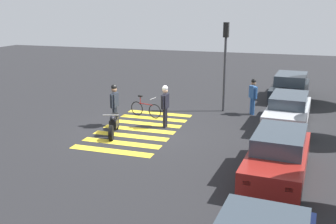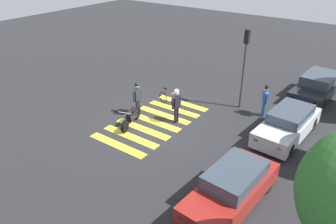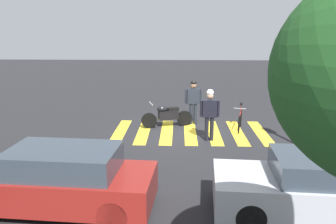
{
  "view_description": "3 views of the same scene",
  "coord_description": "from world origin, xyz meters",
  "px_view_note": "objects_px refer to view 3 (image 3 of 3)",
  "views": [
    {
      "loc": [
        14.79,
        6.08,
        5.08
      ],
      "look_at": [
        -0.21,
        1.24,
        0.82
      ],
      "focal_mm": 42.02,
      "sensor_mm": 36.0,
      "label": 1
    },
    {
      "loc": [
        11.44,
        9.13,
        8.15
      ],
      "look_at": [
        0.33,
        1.14,
        1.04
      ],
      "focal_mm": 34.66,
      "sensor_mm": 36.0,
      "label": 2
    },
    {
      "loc": [
        0.43,
        12.73,
        3.93
      ],
      "look_at": [
        0.8,
        1.6,
        1.18
      ],
      "focal_mm": 36.88,
      "sensor_mm": 36.0,
      "label": 3
    }
  ],
  "objects_px": {
    "police_motorcycle": "(167,116)",
    "car_maroon_wagon": "(58,180)",
    "car_silver_sedan": "(322,188)",
    "leaning_bicycle": "(240,120)",
    "officer_by_motorcycle": "(193,98)",
    "officer_on_foot": "(210,111)"
  },
  "relations": [
    {
      "from": "officer_on_foot",
      "to": "officer_by_motorcycle",
      "type": "height_order",
      "value": "officer_by_motorcycle"
    },
    {
      "from": "car_silver_sedan",
      "to": "officer_on_foot",
      "type": "bearing_deg",
      "value": -68.68
    },
    {
      "from": "car_silver_sedan",
      "to": "car_maroon_wagon",
      "type": "distance_m",
      "value": 5.68
    },
    {
      "from": "car_maroon_wagon",
      "to": "leaning_bicycle",
      "type": "bearing_deg",
      "value": -128.83
    },
    {
      "from": "officer_on_foot",
      "to": "car_maroon_wagon",
      "type": "distance_m",
      "value": 6.14
    },
    {
      "from": "officer_on_foot",
      "to": "car_silver_sedan",
      "type": "relative_size",
      "value": 0.41
    },
    {
      "from": "leaning_bicycle",
      "to": "car_silver_sedan",
      "type": "distance_m",
      "value": 6.46
    },
    {
      "from": "police_motorcycle",
      "to": "car_maroon_wagon",
      "type": "distance_m",
      "value": 6.91
    },
    {
      "from": "police_motorcycle",
      "to": "car_silver_sedan",
      "type": "bearing_deg",
      "value": 117.61
    },
    {
      "from": "police_motorcycle",
      "to": "officer_on_foot",
      "type": "distance_m",
      "value": 2.38
    },
    {
      "from": "officer_on_foot",
      "to": "car_silver_sedan",
      "type": "xyz_separation_m",
      "value": [
        -1.96,
        5.01,
        -0.43
      ]
    },
    {
      "from": "leaning_bicycle",
      "to": "officer_on_foot",
      "type": "xyz_separation_m",
      "value": [
        1.33,
        1.41,
        0.7
      ]
    },
    {
      "from": "leaning_bicycle",
      "to": "officer_on_foot",
      "type": "distance_m",
      "value": 2.06
    },
    {
      "from": "officer_by_motorcycle",
      "to": "car_maroon_wagon",
      "type": "distance_m",
      "value": 7.72
    },
    {
      "from": "leaning_bicycle",
      "to": "police_motorcycle",
      "type": "bearing_deg",
      "value": -5.51
    },
    {
      "from": "police_motorcycle",
      "to": "officer_by_motorcycle",
      "type": "height_order",
      "value": "officer_by_motorcycle"
    },
    {
      "from": "officer_on_foot",
      "to": "car_maroon_wagon",
      "type": "relative_size",
      "value": 0.42
    },
    {
      "from": "police_motorcycle",
      "to": "officer_by_motorcycle",
      "type": "relative_size",
      "value": 1.1
    },
    {
      "from": "officer_by_motorcycle",
      "to": "car_maroon_wagon",
      "type": "relative_size",
      "value": 0.42
    },
    {
      "from": "police_motorcycle",
      "to": "car_silver_sedan",
      "type": "height_order",
      "value": "car_silver_sedan"
    },
    {
      "from": "car_silver_sedan",
      "to": "leaning_bicycle",
      "type": "bearing_deg",
      "value": -84.42
    },
    {
      "from": "car_maroon_wagon",
      "to": "police_motorcycle",
      "type": "bearing_deg",
      "value": -108.36
    }
  ]
}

